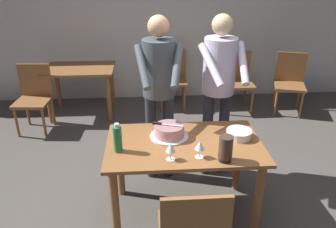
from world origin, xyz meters
TOP-DOWN VIEW (x-y plane):
  - ground_plane at (0.00, 0.00)m, footprint 14.00×14.00m
  - back_wall at (0.00, 2.99)m, footprint 10.00×0.12m
  - main_dining_table at (0.00, 0.00)m, footprint 1.32×0.78m
  - cake_on_platter at (-0.12, 0.12)m, footprint 0.34×0.34m
  - cake_knife at (-0.19, 0.14)m, footprint 0.26×0.11m
  - plate_stack at (0.49, 0.06)m, footprint 0.22×0.22m
  - wine_glass_near at (0.09, -0.23)m, footprint 0.08×0.08m
  - wine_glass_far at (-0.14, -0.25)m, footprint 0.08×0.08m
  - water_bottle at (-0.55, -0.10)m, footprint 0.07×0.07m
  - hurricane_lamp at (0.28, -0.29)m, footprint 0.11×0.11m
  - person_cutting_cake at (-0.18, 0.60)m, footprint 0.47×0.55m
  - person_standing_beside at (0.41, 0.63)m, footprint 0.46×0.57m
  - background_table at (-1.28, 2.29)m, footprint 1.00×0.70m
  - background_chair_0 at (1.89, 2.21)m, footprint 0.55×0.55m
  - background_chair_1 at (0.11, 2.56)m, footprint 0.46×0.46m
  - background_chair_2 at (-1.84, 1.85)m, footprint 0.47×0.47m
  - background_chair_3 at (1.11, 2.36)m, footprint 0.45×0.45m

SIDE VIEW (x-z plane):
  - ground_plane at x=0.00m, z-range 0.00..0.00m
  - background_chair_0 at x=1.89m, z-range 0.04..0.94m
  - background_chair_1 at x=0.11m, z-range 0.04..0.94m
  - background_chair_2 at x=-1.84m, z-range 0.04..0.94m
  - background_chair_3 at x=1.11m, z-range 0.04..0.94m
  - background_table at x=-1.28m, z-range 0.21..0.95m
  - main_dining_table at x=0.00m, z-range 0.24..0.99m
  - plate_stack at x=0.49m, z-range 0.75..0.82m
  - cake_on_platter at x=-0.12m, z-range 0.75..0.86m
  - wine_glass_near at x=0.09m, z-range 0.78..0.92m
  - wine_glass_far at x=-0.14m, z-range 0.78..0.92m
  - hurricane_lamp at x=0.28m, z-range 0.75..0.96m
  - water_bottle at x=-0.55m, z-range 0.74..0.99m
  - cake_knife at x=-0.19m, z-range 0.86..0.88m
  - person_cutting_cake at x=-0.18m, z-range 0.22..1.94m
  - person_standing_beside at x=0.41m, z-range 0.22..1.94m
  - back_wall at x=0.00m, z-range 0.00..2.70m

